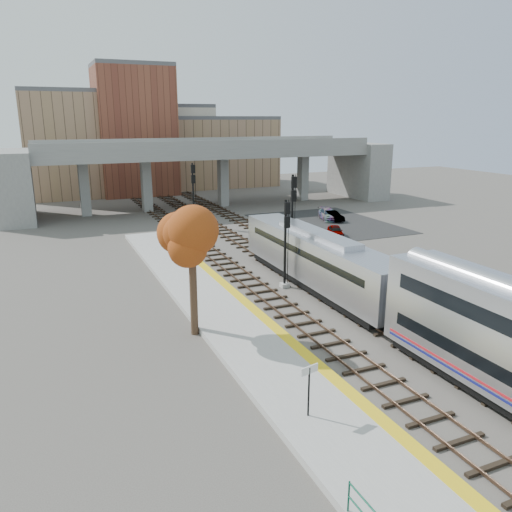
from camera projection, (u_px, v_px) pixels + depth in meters
name	position (u px, v px, depth m)	size (l,w,h in m)	color
ground	(368.00, 330.00, 30.02)	(160.00, 160.00, 0.00)	#47423D
platform	(258.00, 348.00, 27.19)	(4.50, 60.00, 0.35)	#9E9E99
yellow_strip	(289.00, 339.00, 27.87)	(0.70, 60.00, 0.01)	yellow
tracks	(288.00, 270.00, 41.41)	(10.70, 95.00, 0.25)	black
overpass	(209.00, 166.00, 70.13)	(54.00, 12.00, 9.50)	slate
buildings_far	(150.00, 144.00, 87.25)	(43.00, 21.00, 20.60)	#906E54
parking_lot	(326.00, 223.00, 60.13)	(14.00, 18.00, 0.04)	black
locomotive	(317.00, 258.00, 36.86)	(3.02, 19.05, 4.10)	#A8AAB2
signal_mast_near	(286.00, 246.00, 36.66)	(0.60, 0.64, 6.62)	#9E9E99
signal_mast_mid	(292.00, 217.00, 44.09)	(0.60, 0.64, 7.58)	#9E9E99
signal_mast_far	(193.00, 195.00, 57.39)	(0.60, 0.64, 7.36)	#9E9E99
station_sign	(309.00, 380.00, 20.32)	(0.89, 0.26, 2.27)	black
tree	(192.00, 239.00, 27.92)	(3.60, 3.60, 7.73)	#382619
car_a	(335.00, 231.00, 53.37)	(1.37, 3.41, 1.16)	#99999E
car_b	(332.00, 216.00, 61.39)	(1.28, 3.67, 1.21)	#99999E
car_c	(328.00, 215.00, 62.02)	(1.85, 4.55, 1.32)	#99999E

